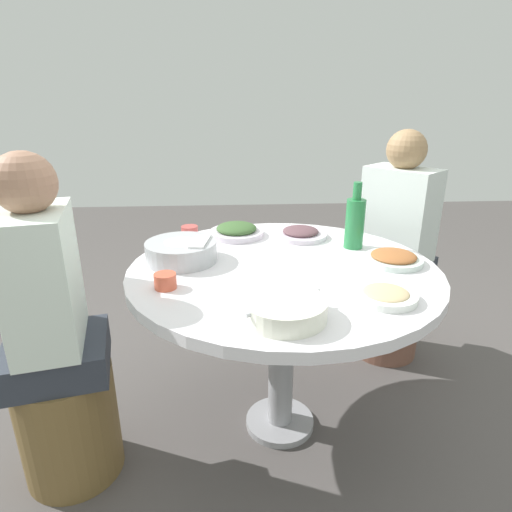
{
  "coord_description": "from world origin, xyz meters",
  "views": [
    {
      "loc": [
        1.51,
        -0.2,
        1.36
      ],
      "look_at": [
        0.08,
        -0.11,
        0.82
      ],
      "focal_mm": 30.44,
      "sensor_mm": 36.0,
      "label": 1
    }
  ],
  "objects": [
    {
      "name": "dish_stirfry",
      "position": [
        -0.01,
        0.43,
        0.76
      ],
      "size": [
        0.22,
        0.22,
        0.05
      ],
      "color": "silver",
      "rests_on": "round_dining_table"
    },
    {
      "name": "diner_right",
      "position": [
        -0.54,
        0.65,
        0.76
      ],
      "size": [
        0.46,
        0.47,
        0.76
      ],
      "color": "#2D333D",
      "rests_on": "stool_for_diner_right"
    },
    {
      "name": "dish_eggplant",
      "position": [
        -0.35,
        0.12,
        0.76
      ],
      "size": [
        0.24,
        0.24,
        0.05
      ],
      "color": "silver",
      "rests_on": "round_dining_table"
    },
    {
      "name": "ground",
      "position": [
        0.0,
        0.0,
        0.0
      ],
      "size": [
        8.0,
        8.0,
        0.0
      ],
      "primitive_type": "plane",
      "color": "#4F4A48"
    },
    {
      "name": "round_dining_table",
      "position": [
        0.0,
        0.0,
        0.66
      ],
      "size": [
        1.17,
        1.17,
        0.74
      ],
      "color": "#99999E",
      "rests_on": "ground"
    },
    {
      "name": "stool_for_diner_left",
      "position": [
        0.18,
        -0.81,
        0.22
      ],
      "size": [
        0.35,
        0.35,
        0.44
      ],
      "primitive_type": "cylinder",
      "color": "brown",
      "rests_on": "ground"
    },
    {
      "name": "rice_bowl",
      "position": [
        -0.08,
        -0.39,
        0.79
      ],
      "size": [
        0.27,
        0.27,
        0.09
      ],
      "color": "#B2B5BA",
      "rests_on": "round_dining_table"
    },
    {
      "name": "dish_greens",
      "position": [
        -0.39,
        -0.17,
        0.77
      ],
      "size": [
        0.25,
        0.25,
        0.06
      ],
      "color": "silver",
      "rests_on": "round_dining_table"
    },
    {
      "name": "tea_cup_near",
      "position": [
        -0.36,
        -0.38,
        0.77
      ],
      "size": [
        0.07,
        0.07,
        0.06
      ],
      "primitive_type": "cylinder",
      "color": "#C14B47",
      "rests_on": "round_dining_table"
    },
    {
      "name": "green_bottle",
      "position": [
        -0.2,
        0.32,
        0.86
      ],
      "size": [
        0.08,
        0.08,
        0.28
      ],
      "color": "#298145",
      "rests_on": "round_dining_table"
    },
    {
      "name": "dish_noodles",
      "position": [
        0.3,
        0.29,
        0.76
      ],
      "size": [
        0.2,
        0.2,
        0.04
      ],
      "color": "white",
      "rests_on": "round_dining_table"
    },
    {
      "name": "stool_for_diner_right",
      "position": [
        -0.54,
        0.65,
        0.22
      ],
      "size": [
        0.34,
        0.34,
        0.44
      ],
      "primitive_type": "cylinder",
      "color": "brown",
      "rests_on": "ground"
    },
    {
      "name": "soup_bowl",
      "position": [
        0.4,
        -0.05,
        0.77
      ],
      "size": [
        0.25,
        0.25,
        0.06
      ],
      "color": "white",
      "rests_on": "round_dining_table"
    },
    {
      "name": "diner_left",
      "position": [
        0.18,
        -0.81,
        0.76
      ],
      "size": [
        0.39,
        0.4,
        0.76
      ],
      "color": "#2D333D",
      "rests_on": "stool_for_diner_left"
    },
    {
      "name": "tea_cup_far",
      "position": [
        0.17,
        -0.42,
        0.77
      ],
      "size": [
        0.07,
        0.07,
        0.05
      ],
      "primitive_type": "cylinder",
      "color": "#CF563C",
      "rests_on": "round_dining_table"
    }
  ]
}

